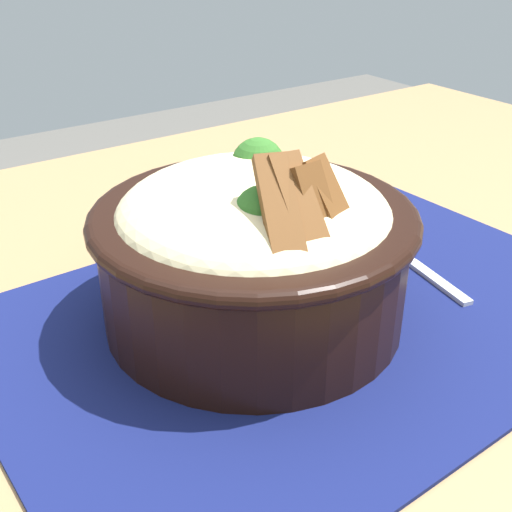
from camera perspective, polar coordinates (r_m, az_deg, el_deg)
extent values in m
cube|color=#99754C|center=(0.51, 4.40, -5.39)|extent=(1.19, 0.82, 0.03)
cylinder|color=olive|center=(1.24, 12.84, -4.87)|extent=(0.04, 0.04, 0.74)
cube|color=#11194C|center=(0.48, 4.69, -4.96)|extent=(0.46, 0.33, 0.00)
cylinder|color=black|center=(0.45, 0.00, -0.89)|extent=(0.21, 0.21, 0.08)
torus|color=black|center=(0.43, 0.00, 3.33)|extent=(0.22, 0.22, 0.01)
ellipsoid|color=beige|center=(0.43, 0.00, 3.45)|extent=(0.20, 0.20, 0.06)
sphere|color=#2C6121|center=(0.39, 0.48, 3.75)|extent=(0.03, 0.03, 0.03)
sphere|color=#2C6121|center=(0.46, 0.19, 8.01)|extent=(0.04, 0.04, 0.04)
cylinder|color=orange|center=(0.42, -7.10, 4.74)|extent=(0.03, 0.01, 0.01)
cube|color=brown|center=(0.37, 2.05, 4.38)|extent=(0.04, 0.05, 0.05)
cube|color=brown|center=(0.37, 3.76, 4.58)|extent=(0.03, 0.05, 0.05)
cube|color=brown|center=(0.38, 5.21, 4.43)|extent=(0.02, 0.03, 0.05)
cube|color=brown|center=(0.39, 6.35, 5.02)|extent=(0.03, 0.04, 0.05)
cube|color=silver|center=(0.53, 15.68, -2.19)|extent=(0.02, 0.07, 0.00)
cube|color=silver|center=(0.55, 13.11, -0.25)|extent=(0.01, 0.01, 0.00)
cube|color=silver|center=(0.57, 11.99, 0.58)|extent=(0.03, 0.03, 0.00)
cube|color=silver|center=(0.59, 11.33, 1.78)|extent=(0.01, 0.02, 0.00)
cube|color=silver|center=(0.59, 10.85, 1.68)|extent=(0.01, 0.02, 0.00)
cube|color=silver|center=(0.58, 10.35, 1.57)|extent=(0.01, 0.02, 0.00)
cube|color=silver|center=(0.58, 9.86, 1.47)|extent=(0.01, 0.02, 0.00)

